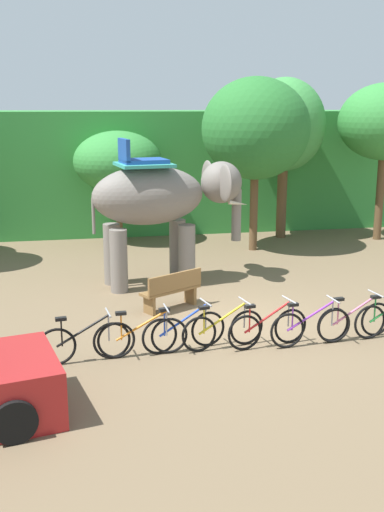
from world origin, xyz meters
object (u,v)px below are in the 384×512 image
(tree_far_left, at_px, (118,162))
(bike_black, at_px, (84,342))
(bike_pink, at_px, (355,321))
(bike_purple, at_px, (311,327))
(tree_center_right, at_px, (256,129))
(tree_center, at_px, (284,126))
(bike_blue, at_px, (184,331))
(elephant, at_px, (161,200))
(bike_yellow, at_px, (223,329))
(wooden_bench, at_px, (172,289))
(bike_orange, at_px, (143,336))
(bike_red, at_px, (268,328))

(tree_far_left, relative_size, bike_black, 2.21)
(bike_pink, bearing_deg, bike_purple, -170.56)
(tree_center_right, height_order, tree_center, tree_center)
(bike_blue, relative_size, bike_pink, 0.99)
(tree_far_left, xyz_separation_m, tree_center, (5.69, -0.28, 1.15))
(tree_center, distance_m, bike_pink, 10.41)
(elephant, distance_m, bike_purple, 5.63)
(bike_yellow, relative_size, wooden_bench, 1.12)
(bike_orange, bearing_deg, bike_blue, 9.07)
(tree_far_left, distance_m, bike_orange, 10.28)
(bike_yellow, xyz_separation_m, wooden_bench, (-0.60, 2.48, 0.09))
(bike_orange, bearing_deg, bike_yellow, 3.07)
(bike_orange, distance_m, bike_pink, 4.27)
(tree_center, relative_size, wooden_bench, 3.65)
(bike_red, bearing_deg, bike_black, -178.80)
(elephant, xyz_separation_m, bike_black, (-2.11, -4.82, -1.82))
(tree_far_left, relative_size, bike_purple, 2.20)
(elephant, bearing_deg, wooden_bench, -91.87)
(elephant, relative_size, bike_red, 2.50)
(bike_black, bearing_deg, wooden_bench, 52.34)
(tree_center_right, bearing_deg, tree_far_left, 154.48)
(tree_center, xyz_separation_m, wooden_bench, (-5.04, -7.15, -3.42))
(bike_purple, xyz_separation_m, wooden_bench, (-2.31, 2.66, 0.09))
(tree_center_right, bearing_deg, bike_pink, -91.55)
(bike_purple, bearing_deg, elephant, 114.82)
(bike_red, bearing_deg, wooden_bench, 119.71)
(tree_far_left, distance_m, tree_center, 5.81)
(tree_far_left, bearing_deg, bike_blue, -87.17)
(bike_black, distance_m, bike_blue, 1.89)
(bike_orange, relative_size, bike_red, 1.01)
(tree_center_right, bearing_deg, bike_yellow, -110.26)
(tree_far_left, height_order, bike_blue, tree_far_left)
(elephant, bearing_deg, bike_blue, -92.85)
(elephant, relative_size, bike_purple, 2.48)
(wooden_bench, bearing_deg, elephant, 88.13)
(tree_center_right, relative_size, bike_red, 3.22)
(elephant, relative_size, bike_pink, 2.49)
(tree_far_left, bearing_deg, tree_center, -2.83)
(bike_purple, bearing_deg, bike_yellow, 174.02)
(tree_center_right, xyz_separation_m, bike_yellow, (-2.92, -7.92, -3.47))
(tree_center_right, xyz_separation_m, bike_orange, (-4.48, -8.01, -3.47))
(bike_yellow, distance_m, bike_purple, 1.72)
(wooden_bench, bearing_deg, bike_black, -127.66)
(elephant, height_order, bike_red, elephant)
(tree_far_left, bearing_deg, bike_orange, -91.81)
(bike_orange, relative_size, bike_blue, 1.02)
(tree_far_left, xyz_separation_m, bike_yellow, (1.24, -9.91, -2.36))
(bike_red, relative_size, bike_purple, 0.99)
(tree_center, relative_size, bike_blue, 3.28)
(bike_black, xyz_separation_m, bike_blue, (1.88, 0.21, 0.00))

